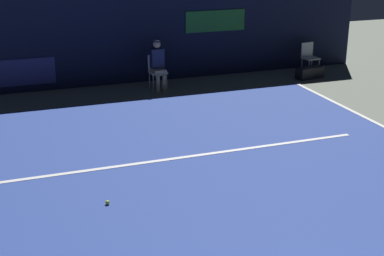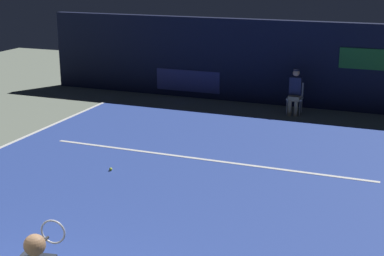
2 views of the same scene
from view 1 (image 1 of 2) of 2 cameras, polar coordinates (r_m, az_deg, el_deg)
name	(u,v)px [view 1 (image 1 of 2)]	position (r m, az deg, el deg)	size (l,w,h in m)	color
ground_plane	(219,210)	(8.76, 2.76, -8.31)	(29.86, 29.86, 0.00)	gray
court_surface	(219,209)	(8.76, 2.76, -8.28)	(9.75, 12.15, 0.01)	#2D479E
line_service	(176,158)	(10.56, -1.61, -3.11)	(7.61, 0.10, 0.01)	white
back_wall	(110,37)	(15.59, -8.37, 9.16)	(15.13, 0.33, 2.60)	#141933
line_judge_on_chair	(158,64)	(14.99, -3.50, 6.52)	(0.45, 0.54, 1.32)	white
courtside_chair_near	(309,56)	(17.17, 11.88, 7.22)	(0.49, 0.47, 0.88)	white
tennis_ball	(107,202)	(8.96, -8.62, -7.52)	(0.07, 0.07, 0.07)	#CCE033
equipment_bag	(310,73)	(16.57, 11.91, 5.55)	(0.84, 0.32, 0.32)	black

